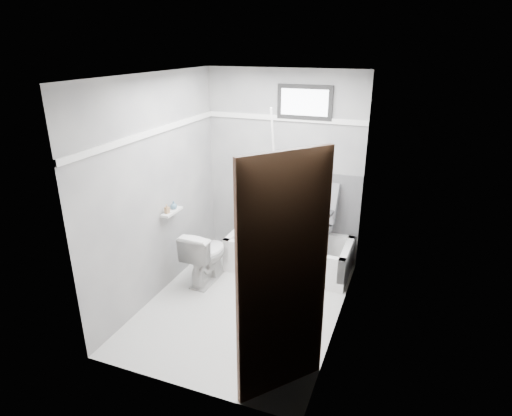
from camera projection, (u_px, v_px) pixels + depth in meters
The scene contains 19 objects.
floor at pixel (245, 304), 4.67m from camera, with size 2.60×2.60×0.00m, color silver.
ceiling at pixel (242, 75), 3.80m from camera, with size 2.60×2.60×0.00m, color silver.
wall_back at pixel (283, 168), 5.37m from camera, with size 2.00×0.02×2.40m, color slate.
wall_front at pixel (175, 259), 3.11m from camera, with size 2.00×0.02×2.40m, color slate.
wall_left at pixel (157, 190), 4.57m from camera, with size 0.02×2.60×2.40m, color slate.
wall_right at pixel (344, 215), 3.91m from camera, with size 0.02×2.60×2.40m, color slate.
bathtub at pixel (289, 253), 5.33m from camera, with size 1.50×0.70×0.42m, color white, non-canonical shape.
office_chair at pixel (308, 225), 5.16m from camera, with size 0.57×0.57×0.99m, color slate, non-canonical shape.
toilet at pixel (206, 255), 5.03m from camera, with size 0.37×0.67×0.66m, color silver.
door at pixel (305, 309), 2.87m from camera, with size 0.78×0.78×2.00m, color #522D1E, non-canonical shape.
window at pixel (305, 102), 4.98m from camera, with size 0.66×0.04×0.40m, color black, non-canonical shape.
backerboard at pixel (301, 200), 5.42m from camera, with size 1.50×0.02×0.78m, color #4C4C4F.
trim_back at pixel (284, 118), 5.13m from camera, with size 2.00×0.02×0.06m, color white.
trim_left at pixel (153, 132), 4.34m from camera, with size 0.02×2.60×0.06m, color white.
pole at pixel (276, 184), 5.22m from camera, with size 0.02×0.02×1.95m, color white.
shelf at pixel (172, 212), 4.78m from camera, with size 0.10×0.32×0.03m, color silver.
soap_bottle_a at pixel (167, 209), 4.69m from camera, with size 0.05×0.05×0.10m, color #A67C53.
soap_bottle_b at pixel (174, 205), 4.82m from camera, with size 0.07×0.07×0.10m, color slate.
faucet at pixel (267, 214), 5.65m from camera, with size 0.26×0.10×0.16m, color silver, non-canonical shape.
Camera 1 is at (1.54, -3.67, 2.67)m, focal length 30.00 mm.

